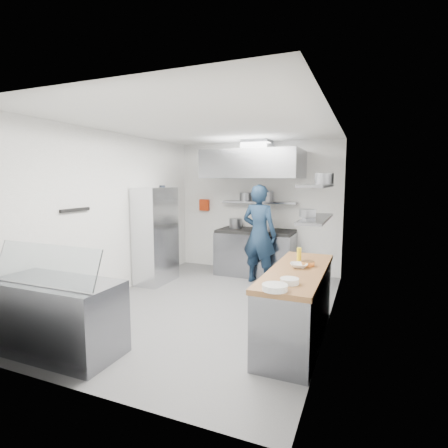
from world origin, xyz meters
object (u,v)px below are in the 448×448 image
at_px(gas_range, 255,254).
at_px(display_case, 58,317).
at_px(chef, 259,234).
at_px(wire_rack, 156,235).

relative_size(gas_range, display_case, 1.07).
height_order(gas_range, chef, chef).
distance_m(gas_range, chef, 0.76).
height_order(chef, display_case, chef).
xyz_separation_m(gas_range, display_case, (-1.10, -4.10, -0.03)).
bearing_deg(wire_rack, gas_range, 37.71).
bearing_deg(wire_rack, display_case, -79.43).
distance_m(gas_range, display_case, 4.25).
relative_size(gas_range, chef, 0.84).
height_order(chef, wire_rack, chef).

